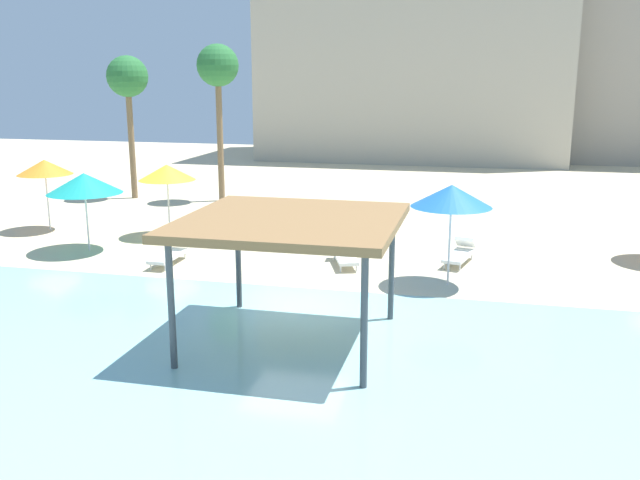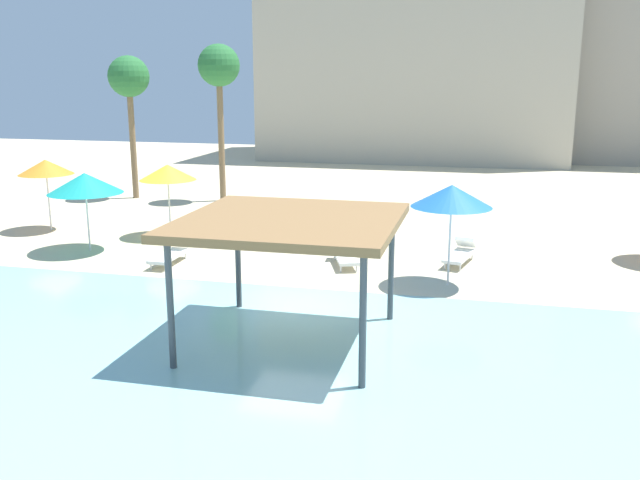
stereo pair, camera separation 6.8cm
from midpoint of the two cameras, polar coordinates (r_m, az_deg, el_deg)
name	(u,v)px [view 2 (the right image)]	position (r m, az deg, el deg)	size (l,w,h in m)	color
ground_plane	(295,307)	(17.59, -1.96, -5.57)	(80.00, 80.00, 0.00)	beige
lagoon_water	(218,398)	(12.99, -8.29, -12.79)	(44.00, 13.50, 0.04)	#8CC6CC
shade_pavilion	(290,225)	(14.57, -2.34, 1.26)	(4.53, 4.53, 2.82)	#42474C
beach_umbrella_orange_1	(46,167)	(27.79, -21.71, 5.63)	(2.02, 2.02, 2.69)	silver
beach_umbrella_yellow_2	(168,172)	(25.44, -12.43, 5.49)	(2.04, 2.04, 2.63)	silver
beach_umbrella_teal_4	(85,183)	(23.97, -18.81, 4.48)	(2.45, 2.45, 2.63)	silver
beach_umbrella_blue_6	(452,196)	(19.13, 10.95, 3.60)	(2.23, 2.23, 2.85)	silver
lounge_chair_1	(345,254)	(21.44, 2.15, -1.14)	(1.20, 1.99, 0.74)	white
lounge_chair_2	(461,253)	(21.99, 11.66, -1.05)	(1.01, 1.98, 0.74)	white
lounge_chair_3	(171,253)	(22.06, -12.17, -1.03)	(0.60, 1.90, 0.74)	white
palm_tree_0	(129,80)	(33.92, -15.49, 12.64)	(1.90, 1.90, 6.65)	brown
palm_tree_1	(219,70)	(32.28, -8.31, 13.77)	(1.90, 1.90, 7.14)	brown
hotel_block_0	(417,55)	(50.81, 8.07, 14.91)	(20.60, 11.17, 14.27)	#B2A893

